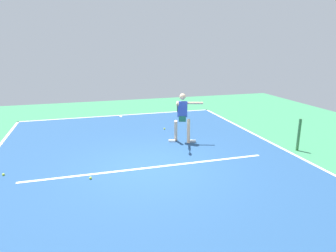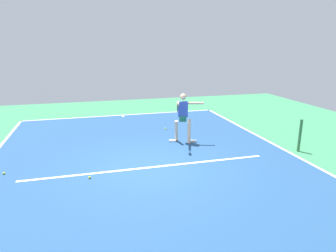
{
  "view_description": "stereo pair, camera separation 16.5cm",
  "coord_description": "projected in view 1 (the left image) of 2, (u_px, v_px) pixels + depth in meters",
  "views": [
    {
      "loc": [
        1.7,
        7.68,
        3.37
      ],
      "look_at": [
        -0.8,
        -0.95,
        0.9
      ],
      "focal_mm": 31.82,
      "sensor_mm": 36.0,
      "label": 1
    },
    {
      "loc": [
        1.54,
        7.73,
        3.37
      ],
      "look_at": [
        -0.8,
        -0.95,
        0.9
      ],
      "focal_mm": 31.82,
      "sensor_mm": 36.0,
      "label": 2
    }
  ],
  "objects": [
    {
      "name": "tennis_player",
      "position": [
        183.0,
        115.0,
        10.35
      ],
      "size": [
        1.19,
        1.21,
        1.76
      ],
      "rotation": [
        0.0,
        0.0,
        -0.32
      ],
      "color": "beige",
      "rests_on": "ground_plane"
    },
    {
      "name": "court_surface",
      "position": [
        150.0,
        167.0,
        8.46
      ],
      "size": [
        9.29,
        13.42,
        0.0
      ],
      "primitive_type": "cube",
      "color": "navy",
      "rests_on": "ground_plane"
    },
    {
      "name": "tennis_ball_near_player",
      "position": [
        3.0,
        175.0,
        7.89
      ],
      "size": [
        0.07,
        0.07,
        0.07
      ],
      "primitive_type": "sphere",
      "color": "#C6E53D",
      "rests_on": "ground_plane"
    },
    {
      "name": "ground_plane",
      "position": [
        150.0,
        167.0,
        8.46
      ],
      "size": [
        21.56,
        21.56,
        0.0
      ],
      "primitive_type": "plane",
      "color": "#388456"
    },
    {
      "name": "court_line_centre_mark",
      "position": [
        121.0,
        116.0,
        14.45
      ],
      "size": [
        0.1,
        0.3,
        0.01
      ],
      "primitive_type": "cube",
      "color": "white",
      "rests_on": "ground_plane"
    },
    {
      "name": "tennis_ball_by_baseline",
      "position": [
        91.0,
        178.0,
        7.69
      ],
      "size": [
        0.07,
        0.07,
        0.07
      ],
      "primitive_type": "sphere",
      "color": "#CCE033",
      "rests_on": "ground_plane"
    },
    {
      "name": "court_line_baseline_near",
      "position": [
        120.0,
        115.0,
        14.63
      ],
      "size": [
        9.29,
        0.1,
        0.01
      ],
      "primitive_type": "cube",
      "color": "white",
      "rests_on": "ground_plane"
    },
    {
      "name": "court_line_service",
      "position": [
        151.0,
        167.0,
        8.42
      ],
      "size": [
        6.97,
        0.1,
        0.01
      ],
      "primitive_type": "cube",
      "color": "white",
      "rests_on": "ground_plane"
    },
    {
      "name": "tennis_ball_far_corner",
      "position": [
        164.0,
        129.0,
        12.19
      ],
      "size": [
        0.07,
        0.07,
        0.07
      ],
      "primitive_type": "sphere",
      "color": "#CCE033",
      "rests_on": "ground_plane"
    },
    {
      "name": "net_post",
      "position": [
        299.0,
        135.0,
        9.65
      ],
      "size": [
        0.09,
        0.09,
        1.07
      ],
      "primitive_type": "cylinder",
      "color": "#38753D",
      "rests_on": "ground_plane"
    },
    {
      "name": "court_line_sideline_left",
      "position": [
        288.0,
        151.0,
        9.7
      ],
      "size": [
        0.1,
        13.42,
        0.01
      ],
      "primitive_type": "cube",
      "color": "white",
      "rests_on": "ground_plane"
    }
  ]
}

